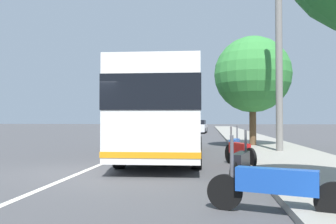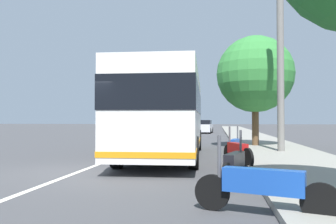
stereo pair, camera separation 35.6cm
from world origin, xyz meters
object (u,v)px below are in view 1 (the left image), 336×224
at_px(motorcycle_mid_row, 239,151).
at_px(car_oncoming, 151,128).
at_px(car_behind_bus, 173,125).
at_px(motorcycle_angled, 235,145).
at_px(roadside_tree_mid_block, 253,75).
at_px(car_far_distant, 198,127).
at_px(coach_bus, 167,111).
at_px(motorcycle_nearest_curb, 241,164).
at_px(motorcycle_far_end, 275,186).
at_px(utility_pole, 279,71).
at_px(car_ahead_same_lane, 165,125).

xyz_separation_m(motorcycle_mid_row, car_oncoming, (24.03, 6.88, 0.21)).
height_order(motorcycle_mid_row, car_behind_bus, car_behind_bus).
relative_size(motorcycle_angled, car_behind_bus, 0.51).
bearing_deg(roadside_tree_mid_block, car_behind_bus, 12.52).
bearing_deg(motorcycle_angled, car_far_distant, 18.32).
relative_size(coach_bus, motorcycle_angled, 4.69).
bearing_deg(motorcycle_nearest_curb, motorcycle_far_end, -158.32).
distance_m(motorcycle_nearest_curb, roadside_tree_mid_block, 11.49).
bearing_deg(coach_bus, car_far_distant, -3.02).
relative_size(motorcycle_mid_row, car_oncoming, 0.42).
bearing_deg(utility_pole, car_ahead_same_lane, 15.81).
height_order(motorcycle_far_end, roadside_tree_mid_block, roadside_tree_mid_block).
relative_size(coach_bus, car_behind_bus, 2.40).
distance_m(coach_bus, motorcycle_mid_row, 3.85).
distance_m(car_far_distant, roadside_tree_mid_block, 20.70).
relative_size(motorcycle_angled, utility_pole, 0.31).
bearing_deg(roadside_tree_mid_block, car_oncoming, 26.93).
relative_size(motorcycle_nearest_curb, utility_pole, 0.29).
bearing_deg(roadside_tree_mid_block, motorcycle_far_end, 174.37).
bearing_deg(motorcycle_mid_row, car_far_distant, -17.09).
bearing_deg(motorcycle_mid_row, car_oncoming, -5.62).
height_order(coach_bus, motorcycle_mid_row, coach_bus).
relative_size(motorcycle_far_end, utility_pole, 0.30).
bearing_deg(motorcycle_angled, utility_pole, -39.33).
bearing_deg(utility_pole, car_oncoming, 24.52).
distance_m(car_behind_bus, car_ahead_same_lane, 7.89).
bearing_deg(car_far_distant, utility_pole, -166.20).
bearing_deg(roadside_tree_mid_block, car_ahead_same_lane, 16.27).
distance_m(motorcycle_far_end, utility_pole, 10.84).
height_order(coach_bus, car_ahead_same_lane, coach_bus).
bearing_deg(car_oncoming, coach_bus, 15.36).
height_order(car_ahead_same_lane, roadside_tree_mid_block, roadside_tree_mid_block).
bearing_deg(car_behind_bus, motorcycle_mid_row, 5.97).
bearing_deg(car_far_distant, motorcycle_angled, -171.47).
xyz_separation_m(car_far_distant, utility_pole, (-23.57, -4.31, 2.93)).
xyz_separation_m(car_oncoming, utility_pole, (-19.72, -9.00, 2.96)).
xyz_separation_m(coach_bus, motorcycle_far_end, (-8.29, -2.71, -1.37)).
height_order(car_oncoming, roadside_tree_mid_block, roadside_tree_mid_block).
distance_m(car_oncoming, car_far_distant, 6.06).
bearing_deg(car_far_distant, roadside_tree_mid_block, -166.46).
relative_size(car_behind_bus, utility_pole, 0.60).
bearing_deg(motorcycle_far_end, motorcycle_mid_row, -70.48).
relative_size(car_behind_bus, car_ahead_same_lane, 0.98).
height_order(motorcycle_angled, car_ahead_same_lane, car_ahead_same_lane).
xyz_separation_m(coach_bus, car_ahead_same_lane, (34.17, 4.37, -1.09)).
relative_size(motorcycle_nearest_curb, motorcycle_angled, 0.94).
bearing_deg(motorcycle_angled, roadside_tree_mid_block, -1.73).
bearing_deg(coach_bus, motorcycle_far_end, -163.90).
bearing_deg(car_ahead_same_lane, roadside_tree_mid_block, 16.31).
distance_m(coach_bus, motorcycle_angled, 3.04).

